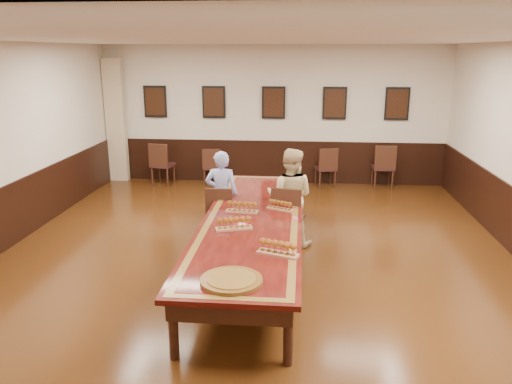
# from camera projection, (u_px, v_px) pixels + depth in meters

# --- Properties ---
(floor) EXTENTS (8.00, 10.00, 0.02)m
(floor) POSITION_uv_depth(u_px,v_px,m) (253.00, 267.00, 7.30)
(floor) COLOR black
(floor) RESTS_ON ground
(ceiling) EXTENTS (8.00, 10.00, 0.02)m
(ceiling) POSITION_uv_depth(u_px,v_px,m) (252.00, 38.00, 6.43)
(ceiling) COLOR white
(ceiling) RESTS_ON floor
(wall_back) EXTENTS (8.00, 0.02, 3.20)m
(wall_back) POSITION_uv_depth(u_px,v_px,m) (274.00, 115.00, 11.67)
(wall_back) COLOR beige
(wall_back) RESTS_ON floor
(chair_man) EXTENTS (0.44, 0.48, 0.93)m
(chair_man) POSITION_uv_depth(u_px,v_px,m) (221.00, 213.00, 8.26)
(chair_man) COLOR black
(chair_man) RESTS_ON floor
(chair_woman) EXTENTS (0.55, 0.59, 1.01)m
(chair_woman) POSITION_uv_depth(u_px,v_px,m) (288.00, 216.00, 7.97)
(chair_woman) COLOR black
(chair_woman) RESTS_ON floor
(spare_chair_a) EXTENTS (0.55, 0.58, 1.00)m
(spare_chair_a) POSITION_uv_depth(u_px,v_px,m) (163.00, 164.00, 11.71)
(spare_chair_a) COLOR black
(spare_chair_a) RESTS_ON floor
(spare_chair_b) EXTENTS (0.49, 0.52, 0.88)m
(spare_chair_b) POSITION_uv_depth(u_px,v_px,m) (211.00, 166.00, 11.76)
(spare_chair_b) COLOR black
(spare_chair_b) RESTS_ON floor
(spare_chair_c) EXTENTS (0.54, 0.57, 0.94)m
(spare_chair_c) POSITION_uv_depth(u_px,v_px,m) (326.00, 167.00, 11.51)
(spare_chair_c) COLOR black
(spare_chair_c) RESTS_ON floor
(spare_chair_d) EXTENTS (0.49, 0.53, 1.02)m
(spare_chair_d) POSITION_uv_depth(u_px,v_px,m) (383.00, 166.00, 11.42)
(spare_chair_d) COLOR black
(spare_chair_d) RESTS_ON floor
(person_man) EXTENTS (0.54, 0.36, 1.49)m
(person_man) POSITION_uv_depth(u_px,v_px,m) (222.00, 195.00, 8.28)
(person_man) COLOR #4954B6
(person_man) RESTS_ON floor
(person_woman) EXTENTS (0.88, 0.73, 1.58)m
(person_woman) POSITION_uv_depth(u_px,v_px,m) (290.00, 197.00, 7.99)
(person_woman) COLOR #D8BE87
(person_woman) RESTS_ON floor
(pink_phone) EXTENTS (0.10, 0.15, 0.01)m
(pink_phone) POSITION_uv_depth(u_px,v_px,m) (295.00, 218.00, 7.08)
(pink_phone) COLOR #D04567
(pink_phone) RESTS_ON conference_table
(curtain) EXTENTS (0.45, 0.18, 2.90)m
(curtain) POSITION_uv_depth(u_px,v_px,m) (116.00, 121.00, 11.86)
(curtain) COLOR tan
(curtain) RESTS_ON floor
(wainscoting) EXTENTS (8.00, 10.00, 1.00)m
(wainscoting) POSITION_uv_depth(u_px,v_px,m) (253.00, 235.00, 7.16)
(wainscoting) COLOR black
(wainscoting) RESTS_ON floor
(conference_table) EXTENTS (1.40, 5.00, 0.76)m
(conference_table) POSITION_uv_depth(u_px,v_px,m) (253.00, 228.00, 7.13)
(conference_table) COLOR #320908
(conference_table) RESTS_ON floor
(posters) EXTENTS (6.14, 0.04, 0.74)m
(posters) POSITION_uv_depth(u_px,v_px,m) (274.00, 103.00, 11.52)
(posters) COLOR black
(posters) RESTS_ON wall_back
(flight_a) EXTENTS (0.48, 0.19, 0.18)m
(flight_a) POSITION_uv_depth(u_px,v_px,m) (242.00, 207.00, 7.33)
(flight_a) COLOR #90573C
(flight_a) RESTS_ON conference_table
(flight_b) EXTENTS (0.42, 0.29, 0.15)m
(flight_b) POSITION_uv_depth(u_px,v_px,m) (280.00, 206.00, 7.45)
(flight_b) COLOR #90573C
(flight_b) RESTS_ON conference_table
(flight_c) EXTENTS (0.51, 0.28, 0.18)m
(flight_c) POSITION_uv_depth(u_px,v_px,m) (234.00, 224.00, 6.63)
(flight_c) COLOR #90573C
(flight_c) RESTS_ON conference_table
(flight_d) EXTENTS (0.52, 0.31, 0.19)m
(flight_d) POSITION_uv_depth(u_px,v_px,m) (278.00, 248.00, 5.79)
(flight_d) COLOR #90573C
(flight_d) RESTS_ON conference_table
(red_plate_grp) EXTENTS (0.19, 0.19, 0.02)m
(red_plate_grp) POSITION_uv_depth(u_px,v_px,m) (242.00, 225.00, 6.80)
(red_plate_grp) COLOR red
(red_plate_grp) RESTS_ON conference_table
(carved_platter) EXTENTS (0.65, 0.65, 0.05)m
(carved_platter) POSITION_uv_depth(u_px,v_px,m) (231.00, 280.00, 5.12)
(carved_platter) COLOR #512F10
(carved_platter) RESTS_ON conference_table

